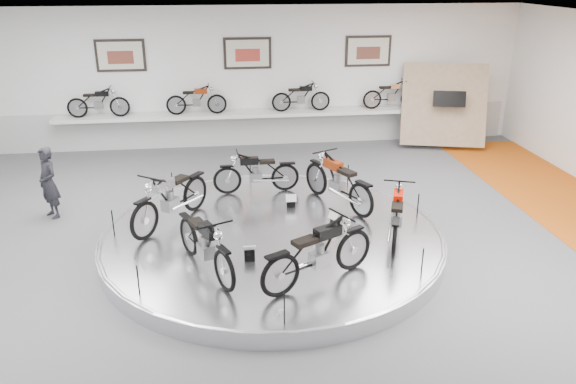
{
  "coord_description": "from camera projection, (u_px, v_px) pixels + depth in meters",
  "views": [
    {
      "loc": [
        -0.93,
        -9.22,
        4.92
      ],
      "look_at": [
        0.34,
        0.6,
        0.97
      ],
      "focal_mm": 35.0,
      "sensor_mm": 36.0,
      "label": 1
    }
  ],
  "objects": [
    {
      "name": "bike_d",
      "position": [
        205.0,
        243.0,
        9.02
      ],
      "size": [
        1.29,
        1.85,
        1.03
      ],
      "primitive_type": null,
      "rotation": [
        0.0,
        0.0,
        5.15
      ],
      "color": "black",
      "rests_on": "display_platform"
    },
    {
      "name": "shelf_bike_d",
      "position": [
        391.0,
        96.0,
        16.58
      ],
      "size": [
        1.22,
        0.43,
        0.73
      ],
      "primitive_type": null,
      "color": "#B3B4B8",
      "rests_on": "shelf"
    },
    {
      "name": "poster_right",
      "position": [
        368.0,
        51.0,
        16.26
      ],
      "size": [
        1.35,
        0.06,
        0.88
      ],
      "primitive_type": "cube",
      "color": "beige",
      "rests_on": "wall_back"
    },
    {
      "name": "wall_back",
      "position": [
        248.0,
        78.0,
        16.14
      ],
      "size": [
        16.0,
        0.0,
        16.0
      ],
      "primitive_type": "plane",
      "rotation": [
        1.57,
        0.0,
        0.0
      ],
      "color": "white",
      "rests_on": "floor"
    },
    {
      "name": "shelf_bike_c",
      "position": [
        301.0,
        99.0,
        16.26
      ],
      "size": [
        1.22,
        0.43,
        0.73
      ],
      "primitive_type": null,
      "color": "black",
      "rests_on": "shelf"
    },
    {
      "name": "shelf_bike_a",
      "position": [
        98.0,
        104.0,
        15.58
      ],
      "size": [
        1.22,
        0.43,
        0.73
      ],
      "primitive_type": null,
      "color": "black",
      "rests_on": "shelf"
    },
    {
      "name": "bike_b",
      "position": [
        256.0,
        172.0,
        12.3
      ],
      "size": [
        1.63,
        0.63,
        0.95
      ],
      "primitive_type": null,
      "rotation": [
        0.0,
        0.0,
        3.18
      ],
      "color": "black",
      "rests_on": "display_platform"
    },
    {
      "name": "display_panel",
      "position": [
        444.0,
        105.0,
        16.25
      ],
      "size": [
        2.56,
        1.52,
        2.3
      ],
      "primitive_type": "cube",
      "rotation": [
        -0.35,
        0.0,
        -0.26
      ],
      "color": "tan",
      "rests_on": "floor"
    },
    {
      "name": "shelf_bike_b",
      "position": [
        196.0,
        102.0,
        15.9
      ],
      "size": [
        1.22,
        0.43,
        0.73
      ],
      "primitive_type": null,
      "color": "maroon",
      "rests_on": "shelf"
    },
    {
      "name": "dado_band",
      "position": [
        249.0,
        127.0,
        16.66
      ],
      "size": [
        15.68,
        0.04,
        1.1
      ],
      "primitive_type": "cube",
      "color": "#BCBCBA",
      "rests_on": "floor"
    },
    {
      "name": "poster_center",
      "position": [
        248.0,
        53.0,
        15.84
      ],
      "size": [
        1.35,
        0.06,
        0.88
      ],
      "primitive_type": "cube",
      "color": "beige",
      "rests_on": "wall_back"
    },
    {
      "name": "ceiling",
      "position": [
        272.0,
        31.0,
        8.95
      ],
      "size": [
        16.0,
        16.0,
        0.0
      ],
      "primitive_type": "plane",
      "rotation": [
        3.14,
        0.0,
        0.0
      ],
      "color": "white",
      "rests_on": "wall_back"
    },
    {
      "name": "bike_c",
      "position": [
        170.0,
        197.0,
        10.71
      ],
      "size": [
        1.65,
        1.94,
        1.12
      ],
      "primitive_type": null,
      "rotation": [
        0.0,
        0.0,
        4.09
      ],
      "color": "#B3B4B8",
      "rests_on": "display_platform"
    },
    {
      "name": "bike_e",
      "position": [
        319.0,
        252.0,
        8.7
      ],
      "size": [
        1.91,
        1.41,
        1.07
      ],
      "primitive_type": null,
      "rotation": [
        0.0,
        0.0,
        6.77
      ],
      "color": "black",
      "rests_on": "display_platform"
    },
    {
      "name": "bike_a",
      "position": [
        338.0,
        181.0,
        11.58
      ],
      "size": [
        1.42,
        1.95,
        1.09
      ],
      "primitive_type": null,
      "rotation": [
        0.0,
        0.0,
        2.04
      ],
      "color": "maroon",
      "rests_on": "display_platform"
    },
    {
      "name": "poster_left",
      "position": [
        120.0,
        56.0,
        15.43
      ],
      "size": [
        1.35,
        0.06,
        0.88
      ],
      "primitive_type": "cube",
      "color": "beige",
      "rests_on": "wall_back"
    },
    {
      "name": "floor",
      "position": [
        274.0,
        253.0,
        10.43
      ],
      "size": [
        16.0,
        16.0,
        0.0
      ],
      "primitive_type": "plane",
      "color": "#505053",
      "rests_on": "ground"
    },
    {
      "name": "platform_rim",
      "position": [
        272.0,
        233.0,
        10.6
      ],
      "size": [
        6.4,
        6.4,
        0.1
      ],
      "primitive_type": "torus",
      "color": "#B2B2BA",
      "rests_on": "display_platform"
    },
    {
      "name": "visitor",
      "position": [
        49.0,
        183.0,
        11.7
      ],
      "size": [
        0.64,
        0.66,
        1.53
      ],
      "primitive_type": "imported",
      "rotation": [
        0.0,
        0.0,
        -0.86
      ],
      "color": "black",
      "rests_on": "floor"
    },
    {
      "name": "bike_f",
      "position": [
        397.0,
        214.0,
        10.14
      ],
      "size": [
        1.14,
        1.79,
        0.99
      ],
      "primitive_type": null,
      "rotation": [
        0.0,
        0.0,
        7.51
      ],
      "color": "red",
      "rests_on": "display_platform"
    },
    {
      "name": "shelf",
      "position": [
        250.0,
        114.0,
        16.23
      ],
      "size": [
        11.0,
        0.55,
        0.1
      ],
      "primitive_type": "cube",
      "color": "silver",
      "rests_on": "wall_back"
    },
    {
      "name": "display_platform",
      "position": [
        273.0,
        239.0,
        10.65
      ],
      "size": [
        6.4,
        6.4,
        0.3
      ],
      "primitive_type": "cylinder",
      "color": "silver",
      "rests_on": "floor"
    }
  ]
}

